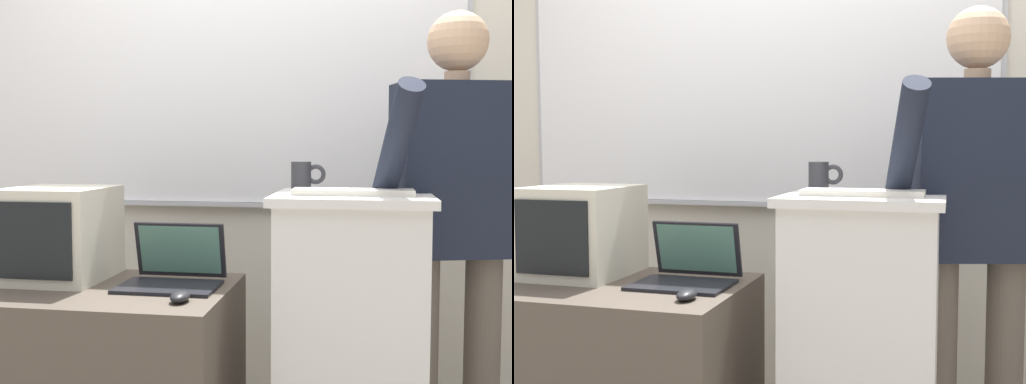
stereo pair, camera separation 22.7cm
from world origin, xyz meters
TOP-DOWN VIEW (x-y plane):
  - back_wall at (-0.01, 1.34)m, footprint 6.40×0.17m
  - lectern_podium at (0.47, 0.44)m, footprint 0.53×0.52m
  - person_presenter at (0.82, 0.63)m, footprint 0.60×0.63m
  - laptop at (-0.16, 0.42)m, footprint 0.34×0.30m
  - wireless_keyboard at (0.47, 0.38)m, footprint 0.39×0.14m
  - computer_mouse_by_laptop at (-0.06, 0.17)m, footprint 0.06×0.10m
  - crt_monitor at (-0.61, 0.44)m, footprint 0.36×0.40m
  - coffee_mug at (0.28, 0.64)m, footprint 0.13×0.08m

SIDE VIEW (x-z plane):
  - lectern_podium at x=0.47m, z-range 0.00..1.06m
  - computer_mouse_by_laptop at x=-0.06m, z-range 0.72..0.76m
  - laptop at x=-0.16m, z-range 0.68..0.89m
  - crt_monitor at x=-0.61m, z-range 0.72..1.06m
  - person_presenter at x=0.82m, z-range 0.14..1.83m
  - wireless_keyboard at x=0.47m, z-range 1.05..1.07m
  - coffee_mug at x=0.28m, z-range 1.06..1.16m
  - back_wall at x=-0.01m, z-range 0.01..2.67m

